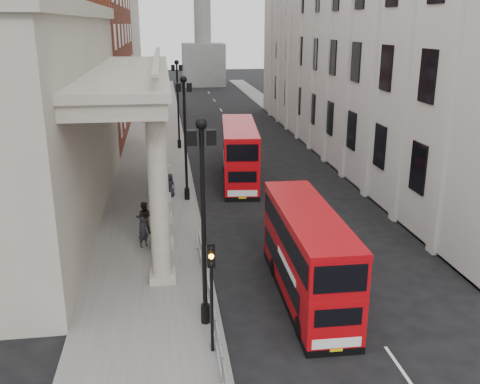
{
  "coord_description": "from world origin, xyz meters",
  "views": [
    {
      "loc": [
        -1.88,
        -15.01,
        11.65
      ],
      "look_at": [
        1.98,
        12.29,
        2.94
      ],
      "focal_mm": 40.0,
      "sensor_mm": 36.0,
      "label": 1
    }
  ],
  "objects_px": {
    "lamp_post_north": "(178,98)",
    "bus_near": "(307,253)",
    "pedestrian_a": "(143,232)",
    "bus_far": "(239,152)",
    "lamp_post_south": "(203,211)",
    "traffic_light": "(211,278)",
    "lamp_post_mid": "(185,130)",
    "pedestrian_b": "(144,218)",
    "pedestrian_c": "(170,185)"
  },
  "relations": [
    {
      "from": "traffic_light",
      "to": "pedestrian_b",
      "type": "height_order",
      "value": "traffic_light"
    },
    {
      "from": "bus_near",
      "to": "pedestrian_a",
      "type": "height_order",
      "value": "bus_near"
    },
    {
      "from": "lamp_post_mid",
      "to": "pedestrian_a",
      "type": "height_order",
      "value": "lamp_post_mid"
    },
    {
      "from": "lamp_post_north",
      "to": "lamp_post_south",
      "type": "bearing_deg",
      "value": -90.0
    },
    {
      "from": "lamp_post_north",
      "to": "pedestrian_b",
      "type": "xyz_separation_m",
      "value": [
        -2.72,
        -21.9,
        -3.84
      ]
    },
    {
      "from": "lamp_post_south",
      "to": "bus_far",
      "type": "xyz_separation_m",
      "value": [
        4.22,
        20.24,
        -2.62
      ]
    },
    {
      "from": "pedestrian_a",
      "to": "pedestrian_b",
      "type": "height_order",
      "value": "pedestrian_b"
    },
    {
      "from": "bus_near",
      "to": "pedestrian_b",
      "type": "distance_m",
      "value": 11.14
    },
    {
      "from": "lamp_post_north",
      "to": "pedestrian_a",
      "type": "distance_m",
      "value": 24.32
    },
    {
      "from": "lamp_post_north",
      "to": "pedestrian_a",
      "type": "height_order",
      "value": "lamp_post_north"
    },
    {
      "from": "traffic_light",
      "to": "bus_far",
      "type": "bearing_deg",
      "value": 79.52
    },
    {
      "from": "lamp_post_south",
      "to": "pedestrian_b",
      "type": "xyz_separation_m",
      "value": [
        -2.72,
        10.1,
        -3.84
      ]
    },
    {
      "from": "lamp_post_south",
      "to": "lamp_post_north",
      "type": "relative_size",
      "value": 1.0
    },
    {
      "from": "traffic_light",
      "to": "bus_far",
      "type": "relative_size",
      "value": 0.42
    },
    {
      "from": "lamp_post_north",
      "to": "bus_far",
      "type": "bearing_deg",
      "value": -70.27
    },
    {
      "from": "pedestrian_b",
      "to": "pedestrian_c",
      "type": "relative_size",
      "value": 1.16
    },
    {
      "from": "lamp_post_south",
      "to": "bus_near",
      "type": "bearing_deg",
      "value": 21.1
    },
    {
      "from": "lamp_post_mid",
      "to": "lamp_post_north",
      "type": "xyz_separation_m",
      "value": [
        0.0,
        16.0,
        0.0
      ]
    },
    {
      "from": "lamp_post_mid",
      "to": "pedestrian_b",
      "type": "distance_m",
      "value": 7.55
    },
    {
      "from": "lamp_post_north",
      "to": "bus_near",
      "type": "relative_size",
      "value": 0.89
    },
    {
      "from": "lamp_post_mid",
      "to": "bus_near",
      "type": "height_order",
      "value": "lamp_post_mid"
    },
    {
      "from": "bus_far",
      "to": "pedestrian_c",
      "type": "distance_m",
      "value": 6.52
    },
    {
      "from": "lamp_post_north",
      "to": "bus_near",
      "type": "xyz_separation_m",
      "value": [
        4.62,
        -30.22,
        -2.82
      ]
    },
    {
      "from": "lamp_post_north",
      "to": "pedestrian_a",
      "type": "bearing_deg",
      "value": -96.42
    },
    {
      "from": "lamp_post_south",
      "to": "pedestrian_a",
      "type": "height_order",
      "value": "lamp_post_south"
    },
    {
      "from": "bus_near",
      "to": "traffic_light",
      "type": "bearing_deg",
      "value": -139.1
    },
    {
      "from": "pedestrian_c",
      "to": "lamp_post_north",
      "type": "bearing_deg",
      "value": 115.08
    },
    {
      "from": "pedestrian_a",
      "to": "pedestrian_c",
      "type": "relative_size",
      "value": 1.05
    },
    {
      "from": "traffic_light",
      "to": "lamp_post_south",
      "type": "bearing_deg",
      "value": 92.84
    },
    {
      "from": "bus_far",
      "to": "traffic_light",
      "type": "bearing_deg",
      "value": -94.85
    },
    {
      "from": "bus_near",
      "to": "bus_far",
      "type": "bearing_deg",
      "value": 92.07
    },
    {
      "from": "lamp_post_north",
      "to": "pedestrian_a",
      "type": "xyz_separation_m",
      "value": [
        -2.69,
        -23.85,
        -3.93
      ]
    },
    {
      "from": "bus_near",
      "to": "pedestrian_a",
      "type": "relative_size",
      "value": 5.43
    },
    {
      "from": "lamp_post_south",
      "to": "lamp_post_mid",
      "type": "bearing_deg",
      "value": 90.0
    },
    {
      "from": "pedestrian_a",
      "to": "lamp_post_north",
      "type": "bearing_deg",
      "value": 49.05
    },
    {
      "from": "lamp_post_north",
      "to": "lamp_post_mid",
      "type": "bearing_deg",
      "value": -90.0
    },
    {
      "from": "bus_near",
      "to": "lamp_post_north",
      "type": "bearing_deg",
      "value": 99.52
    },
    {
      "from": "lamp_post_mid",
      "to": "bus_near",
      "type": "xyz_separation_m",
      "value": [
        4.62,
        -14.22,
        -2.82
      ]
    },
    {
      "from": "traffic_light",
      "to": "lamp_post_mid",
      "type": "bearing_deg",
      "value": 90.32
    },
    {
      "from": "lamp_post_south",
      "to": "traffic_light",
      "type": "bearing_deg",
      "value": -87.16
    },
    {
      "from": "bus_far",
      "to": "lamp_post_south",
      "type": "bearing_deg",
      "value": -96.14
    },
    {
      "from": "lamp_post_north",
      "to": "bus_far",
      "type": "height_order",
      "value": "lamp_post_north"
    },
    {
      "from": "bus_far",
      "to": "pedestrian_b",
      "type": "height_order",
      "value": "bus_far"
    },
    {
      "from": "pedestrian_a",
      "to": "pedestrian_c",
      "type": "height_order",
      "value": "pedestrian_a"
    },
    {
      "from": "bus_near",
      "to": "pedestrian_a",
      "type": "xyz_separation_m",
      "value": [
        -7.31,
        6.37,
        -1.12
      ]
    },
    {
      "from": "bus_far",
      "to": "pedestrian_a",
      "type": "xyz_separation_m",
      "value": [
        -6.9,
        -12.09,
        -1.31
      ]
    },
    {
      "from": "pedestrian_b",
      "to": "lamp_post_north",
      "type": "bearing_deg",
      "value": -90.55
    },
    {
      "from": "lamp_post_mid",
      "to": "pedestrian_c",
      "type": "bearing_deg",
      "value": 145.65
    },
    {
      "from": "bus_near",
      "to": "pedestrian_b",
      "type": "xyz_separation_m",
      "value": [
        -7.34,
        8.32,
        -1.03
      ]
    },
    {
      "from": "lamp_post_mid",
      "to": "pedestrian_a",
      "type": "distance_m",
      "value": 9.18
    }
  ]
}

